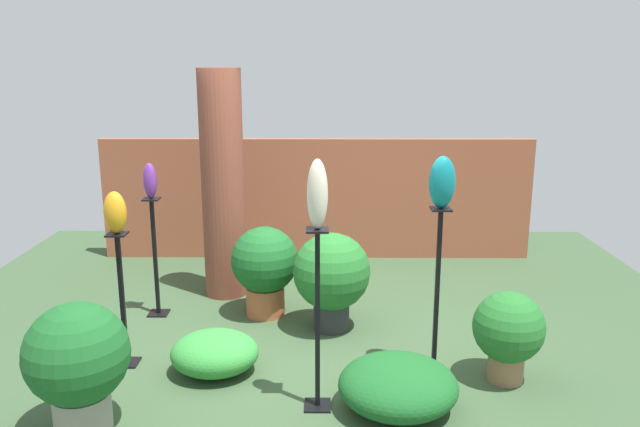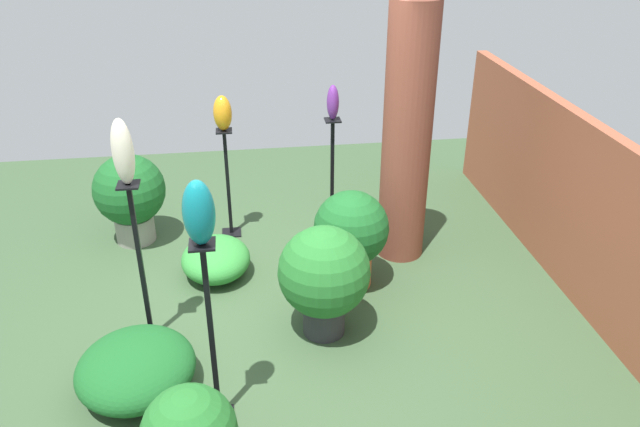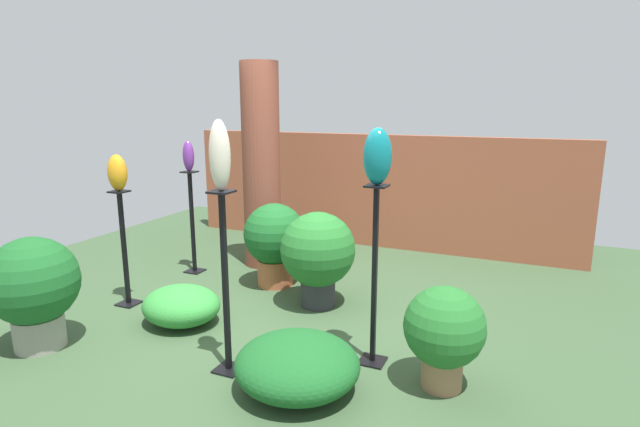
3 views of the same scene
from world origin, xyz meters
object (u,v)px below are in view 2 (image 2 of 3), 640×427
at_px(pedestal_ivory, 142,271).
at_px(art_vase_amber, 223,113).
at_px(pedestal_teal, 212,344).
at_px(brick_pillar, 407,137).
at_px(art_vase_ivory, 123,152).
at_px(potted_plant_mid_left, 130,194).
at_px(potted_plant_front_left, 351,233).
at_px(art_vase_teal, 199,213).
at_px(art_vase_violet, 333,102).
at_px(potted_plant_front_right, 324,275).
at_px(pedestal_amber, 228,188).
at_px(pedestal_violet, 332,179).

relative_size(pedestal_ivory, art_vase_amber, 3.97).
bearing_deg(pedestal_teal, brick_pillar, 138.19).
xyz_separation_m(brick_pillar, art_vase_ivory, (1.05, -2.37, 0.40)).
xyz_separation_m(pedestal_ivory, art_vase_amber, (-1.66, 0.68, 0.70)).
relative_size(potted_plant_mid_left, potted_plant_front_left, 1.02).
relative_size(art_vase_teal, art_vase_violet, 1.17).
bearing_deg(art_vase_teal, pedestal_teal, 0.00).
height_order(pedestal_teal, art_vase_violet, art_vase_violet).
bearing_deg(pedestal_ivory, potted_plant_front_right, 85.26).
distance_m(pedestal_amber, art_vase_teal, 2.85).
bearing_deg(art_vase_amber, brick_pillar, 70.33).
distance_m(potted_plant_mid_left, potted_plant_front_right, 2.48).
bearing_deg(art_vase_violet, art_vase_ivory, -46.64).
xyz_separation_m(pedestal_amber, potted_plant_front_right, (1.78, 0.75, 0.02)).
bearing_deg(pedestal_teal, art_vase_ivory, -150.11).
bearing_deg(potted_plant_mid_left, art_vase_violet, 90.29).
xyz_separation_m(pedestal_amber, pedestal_ivory, (1.66, -0.68, 0.11)).
distance_m(art_vase_teal, art_vase_ivory, 1.12).
bearing_deg(potted_plant_front_right, art_vase_ivory, -94.74).
xyz_separation_m(pedestal_teal, potted_plant_mid_left, (-2.63, -0.87, -0.12)).
distance_m(pedestal_amber, pedestal_violet, 1.09).
bearing_deg(brick_pillar, pedestal_violet, -135.54).
height_order(pedestal_violet, potted_plant_front_right, pedestal_violet).
xyz_separation_m(pedestal_ivory, potted_plant_front_right, (0.12, 1.42, -0.09)).
bearing_deg(art_vase_violet, art_vase_teal, -24.59).
bearing_deg(pedestal_teal, potted_plant_front_left, 141.70).
relative_size(art_vase_violet, potted_plant_front_left, 0.38).
bearing_deg(pedestal_violet, potted_plant_front_left, -0.01).
distance_m(potted_plant_mid_left, potted_plant_front_left, 2.35).
bearing_deg(art_vase_teal, art_vase_violet, 155.41).
height_order(pedestal_ivory, potted_plant_mid_left, pedestal_ivory).
distance_m(pedestal_teal, art_vase_violet, 3.00).
height_order(art_vase_violet, potted_plant_front_right, art_vase_violet).
distance_m(art_vase_teal, art_vase_violet, 2.91).
bearing_deg(potted_plant_front_right, pedestal_amber, -157.24).
xyz_separation_m(pedestal_violet, potted_plant_mid_left, (0.01, -2.08, -0.02)).
relative_size(pedestal_ivory, pedestal_violet, 1.14).
relative_size(pedestal_teal, art_vase_teal, 3.42).
relative_size(pedestal_violet, potted_plant_mid_left, 1.30).
distance_m(art_vase_amber, art_vase_ivory, 1.82).
xyz_separation_m(art_vase_amber, art_vase_ivory, (1.66, -0.68, 0.30)).
height_order(art_vase_teal, potted_plant_front_right, art_vase_teal).
relative_size(art_vase_amber, potted_plant_front_left, 0.38).
xyz_separation_m(pedestal_teal, potted_plant_front_right, (-0.85, 0.86, -0.10)).
relative_size(art_vase_teal, potted_plant_mid_left, 0.44).
bearing_deg(brick_pillar, art_vase_amber, -109.67).
relative_size(potted_plant_mid_left, potted_plant_front_right, 0.99).
distance_m(art_vase_teal, art_vase_amber, 2.65).
bearing_deg(art_vase_ivory, pedestal_amber, 157.82).
relative_size(pedestal_amber, potted_plant_front_right, 1.22).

